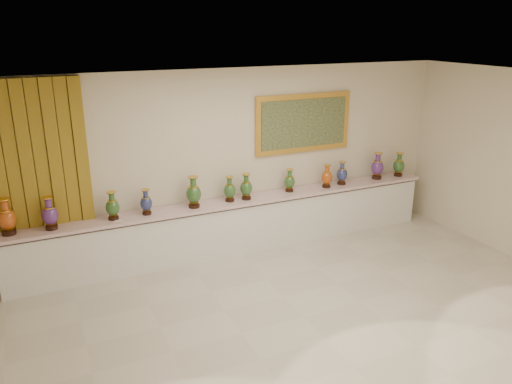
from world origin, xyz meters
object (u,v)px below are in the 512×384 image
vase_2 (113,207)px  vase_1 (50,215)px  vase_0 (7,218)px  counter (237,226)px

vase_2 → vase_1: bearing=-179.3°
vase_1 → vase_0: bearing=175.6°
vase_1 → vase_2: vase_1 is taller
vase_0 → vase_2: 1.40m
vase_1 → vase_2: size_ratio=1.11×
counter → vase_0: vase_0 is taller
vase_0 → vase_1: vase_0 is taller
counter → vase_0: bearing=-179.9°
vase_1 → counter: bearing=1.0°
vase_0 → vase_2: bearing=-1.3°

